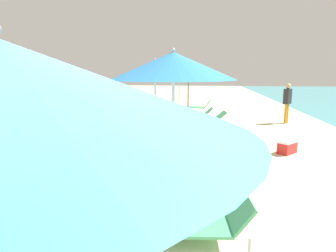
% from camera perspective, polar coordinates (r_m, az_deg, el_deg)
% --- Properties ---
extents(umbrella_second, '(1.95, 1.95, 2.59)m').
position_cam_1_polar(umbrella_second, '(4.82, 0.98, 11.09)').
color(umbrella_second, silver).
rests_on(umbrella_second, ground).
extents(lounger_second_shoreside, '(1.35, 0.90, 0.58)m').
position_cam_1_polar(lounger_second_shoreside, '(6.38, 11.58, -7.53)').
color(lounger_second_shoreside, '#4CA572').
rests_on(lounger_second_shoreside, ground).
extents(lounger_second_inland, '(1.31, 0.72, 0.60)m').
position_cam_1_polar(lounger_second_inland, '(4.28, 7.22, -17.29)').
color(lounger_second_inland, '#4CA572').
rests_on(lounger_second_inland, ground).
extents(umbrella_third, '(2.32, 2.32, 2.53)m').
position_cam_1_polar(umbrella_third, '(8.16, -2.43, 10.24)').
color(umbrella_third, silver).
rests_on(umbrella_third, ground).
extents(lounger_third_shoreside, '(1.37, 0.66, 0.51)m').
position_cam_1_polar(lounger_third_shoreside, '(9.35, 3.25, -1.84)').
color(lounger_third_shoreside, '#4CA572').
rests_on(lounger_third_shoreside, ground).
extents(umbrella_fourth, '(1.92, 1.92, 2.45)m').
position_cam_1_polar(umbrella_fourth, '(11.39, 3.81, 10.22)').
color(umbrella_fourth, olive).
rests_on(umbrella_fourth, ground).
extents(lounger_fourth_shoreside, '(1.62, 0.82, 0.57)m').
position_cam_1_polar(lounger_fourth_shoreside, '(12.61, 7.33, 1.33)').
color(lounger_fourth_shoreside, '#4CA572').
rests_on(lounger_fourth_shoreside, ground).
extents(umbrella_farthest, '(2.00, 2.00, 2.64)m').
position_cam_1_polar(umbrella_farthest, '(15.23, 2.12, 10.81)').
color(umbrella_farthest, silver).
rests_on(umbrella_farthest, ground).
extents(lounger_farthest_shoreside, '(1.53, 0.87, 0.66)m').
position_cam_1_polar(lounger_farthest_shoreside, '(16.41, 5.66, 3.67)').
color(lounger_farthest_shoreside, '#4CA572').
rests_on(lounger_farthest_shoreside, ground).
extents(lounger_farthest_inland, '(1.25, 0.63, 0.54)m').
position_cam_1_polar(lounger_farthest_inland, '(14.05, 5.88, 2.40)').
color(lounger_farthest_inland, '#4CA572').
rests_on(lounger_farthest_inland, ground).
extents(person_walking_near, '(0.39, 0.42, 1.67)m').
position_cam_1_polar(person_walking_near, '(13.75, 21.30, 4.65)').
color(person_walking_near, orange).
rests_on(person_walking_near, ground).
extents(cooler_box, '(0.61, 0.62, 0.36)m').
position_cam_1_polar(cooler_box, '(8.96, 21.27, -3.65)').
color(cooler_box, red).
rests_on(cooler_box, ground).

